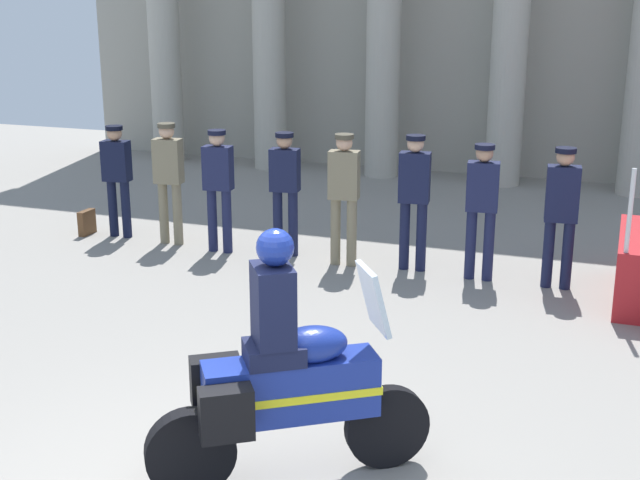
{
  "coord_description": "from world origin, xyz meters",
  "views": [
    {
      "loc": [
        2.56,
        -4.45,
        3.42
      ],
      "look_at": [
        -0.22,
        3.2,
        1.06
      ],
      "focal_mm": 48.1,
      "sensor_mm": 36.0,
      "label": 1
    }
  ],
  "objects_px": {
    "officer_in_row_1": "(169,174)",
    "officer_in_row_6": "(482,201)",
    "officer_in_row_2": "(218,181)",
    "officer_in_row_3": "(285,184)",
    "officer_in_row_4": "(344,189)",
    "officer_in_row_7": "(561,207)",
    "briefcase_on_ground": "(87,222)",
    "motorcycle_with_rider": "(281,380)",
    "officer_in_row_5": "(414,192)",
    "officer_in_row_0": "(117,172)"
  },
  "relations": [
    {
      "from": "officer_in_row_1",
      "to": "officer_in_row_6",
      "type": "distance_m",
      "value": 4.34
    },
    {
      "from": "officer_in_row_1",
      "to": "officer_in_row_6",
      "type": "relative_size",
      "value": 1.01
    },
    {
      "from": "officer_in_row_2",
      "to": "officer_in_row_3",
      "type": "relative_size",
      "value": 1.01
    },
    {
      "from": "officer_in_row_2",
      "to": "officer_in_row_4",
      "type": "xyz_separation_m",
      "value": [
        1.77,
        0.01,
        0.02
      ]
    },
    {
      "from": "officer_in_row_7",
      "to": "briefcase_on_ground",
      "type": "distance_m",
      "value": 6.71
    },
    {
      "from": "motorcycle_with_rider",
      "to": "briefcase_on_ground",
      "type": "height_order",
      "value": "motorcycle_with_rider"
    },
    {
      "from": "officer_in_row_5",
      "to": "officer_in_row_1",
      "type": "bearing_deg",
      "value": -6.66
    },
    {
      "from": "officer_in_row_4",
      "to": "briefcase_on_ground",
      "type": "height_order",
      "value": "officer_in_row_4"
    },
    {
      "from": "officer_in_row_1",
      "to": "officer_in_row_3",
      "type": "relative_size",
      "value": 1.03
    },
    {
      "from": "officer_in_row_4",
      "to": "motorcycle_with_rider",
      "type": "distance_m",
      "value": 5.16
    },
    {
      "from": "officer_in_row_1",
      "to": "officer_in_row_6",
      "type": "xyz_separation_m",
      "value": [
        4.34,
        -0.08,
        -0.01
      ]
    },
    {
      "from": "officer_in_row_1",
      "to": "officer_in_row_5",
      "type": "distance_m",
      "value": 3.47
    },
    {
      "from": "officer_in_row_0",
      "to": "officer_in_row_3",
      "type": "xyz_separation_m",
      "value": [
        2.59,
        -0.02,
        0.03
      ]
    },
    {
      "from": "officer_in_row_3",
      "to": "motorcycle_with_rider",
      "type": "distance_m",
      "value": 5.57
    },
    {
      "from": "officer_in_row_3",
      "to": "officer_in_row_2",
      "type": "bearing_deg",
      "value": 3.75
    },
    {
      "from": "officer_in_row_5",
      "to": "officer_in_row_6",
      "type": "bearing_deg",
      "value": 167.06
    },
    {
      "from": "officer_in_row_4",
      "to": "officer_in_row_5",
      "type": "height_order",
      "value": "officer_in_row_5"
    },
    {
      "from": "officer_in_row_2",
      "to": "briefcase_on_ground",
      "type": "relative_size",
      "value": 4.64
    },
    {
      "from": "officer_in_row_6",
      "to": "motorcycle_with_rider",
      "type": "xyz_separation_m",
      "value": [
        -0.55,
        -5.03,
        -0.2
      ]
    },
    {
      "from": "officer_in_row_4",
      "to": "motorcycle_with_rider",
      "type": "height_order",
      "value": "motorcycle_with_rider"
    },
    {
      "from": "officer_in_row_0",
      "to": "officer_in_row_6",
      "type": "distance_m",
      "value": 5.22
    },
    {
      "from": "motorcycle_with_rider",
      "to": "officer_in_row_2",
      "type": "bearing_deg",
      "value": 86.27
    },
    {
      "from": "officer_in_row_3",
      "to": "motorcycle_with_rider",
      "type": "height_order",
      "value": "motorcycle_with_rider"
    },
    {
      "from": "officer_in_row_2",
      "to": "officer_in_row_6",
      "type": "height_order",
      "value": "officer_in_row_6"
    },
    {
      "from": "officer_in_row_4",
      "to": "officer_in_row_6",
      "type": "bearing_deg",
      "value": 173.73
    },
    {
      "from": "officer_in_row_6",
      "to": "officer_in_row_2",
      "type": "bearing_deg",
      "value": -6.34
    },
    {
      "from": "officer_in_row_3",
      "to": "officer_in_row_7",
      "type": "bearing_deg",
      "value": 170.95
    },
    {
      "from": "officer_in_row_7",
      "to": "officer_in_row_2",
      "type": "bearing_deg",
      "value": -6.45
    },
    {
      "from": "officer_in_row_1",
      "to": "officer_in_row_7",
      "type": "bearing_deg",
      "value": 172.27
    },
    {
      "from": "officer_in_row_6",
      "to": "motorcycle_with_rider",
      "type": "relative_size",
      "value": 0.89
    },
    {
      "from": "officer_in_row_2",
      "to": "officer_in_row_6",
      "type": "distance_m",
      "value": 3.52
    },
    {
      "from": "officer_in_row_1",
      "to": "officer_in_row_4",
      "type": "distance_m",
      "value": 2.59
    },
    {
      "from": "officer_in_row_6",
      "to": "motorcycle_with_rider",
      "type": "height_order",
      "value": "motorcycle_with_rider"
    },
    {
      "from": "briefcase_on_ground",
      "to": "officer_in_row_2",
      "type": "bearing_deg",
      "value": -2.84
    },
    {
      "from": "officer_in_row_0",
      "to": "officer_in_row_5",
      "type": "height_order",
      "value": "officer_in_row_5"
    },
    {
      "from": "officer_in_row_0",
      "to": "officer_in_row_2",
      "type": "distance_m",
      "value": 1.71
    },
    {
      "from": "officer_in_row_1",
      "to": "officer_in_row_5",
      "type": "relative_size",
      "value": 0.98
    },
    {
      "from": "officer_in_row_4",
      "to": "officer_in_row_6",
      "type": "relative_size",
      "value": 1.02
    },
    {
      "from": "officer_in_row_6",
      "to": "briefcase_on_ground",
      "type": "xyz_separation_m",
      "value": [
        -5.73,
        0.08,
        -0.81
      ]
    },
    {
      "from": "officer_in_row_0",
      "to": "officer_in_row_2",
      "type": "xyz_separation_m",
      "value": [
        1.7,
        -0.18,
        0.03
      ]
    },
    {
      "from": "officer_in_row_2",
      "to": "officer_in_row_3",
      "type": "xyz_separation_m",
      "value": [
        0.89,
        0.17,
        -0.0
      ]
    },
    {
      "from": "briefcase_on_ground",
      "to": "officer_in_row_0",
      "type": "bearing_deg",
      "value": 8.01
    },
    {
      "from": "officer_in_row_0",
      "to": "officer_in_row_7",
      "type": "distance_m",
      "value": 6.14
    },
    {
      "from": "motorcycle_with_rider",
      "to": "officer_in_row_4",
      "type": "bearing_deg",
      "value": 69.06
    },
    {
      "from": "officer_in_row_0",
      "to": "motorcycle_with_rider",
      "type": "xyz_separation_m",
      "value": [
        4.67,
        -5.18,
        -0.16
      ]
    },
    {
      "from": "officer_in_row_2",
      "to": "officer_in_row_6",
      "type": "xyz_separation_m",
      "value": [
        3.52,
        0.03,
        0.01
      ]
    },
    {
      "from": "officer_in_row_1",
      "to": "motorcycle_with_rider",
      "type": "relative_size",
      "value": 0.9
    },
    {
      "from": "officer_in_row_0",
      "to": "officer_in_row_6",
      "type": "xyz_separation_m",
      "value": [
        5.21,
        -0.15,
        0.04
      ]
    },
    {
      "from": "officer_in_row_4",
      "to": "officer_in_row_2",
      "type": "bearing_deg",
      "value": -6.4
    },
    {
      "from": "officer_in_row_1",
      "to": "briefcase_on_ground",
      "type": "bearing_deg",
      "value": -6.73
    }
  ]
}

